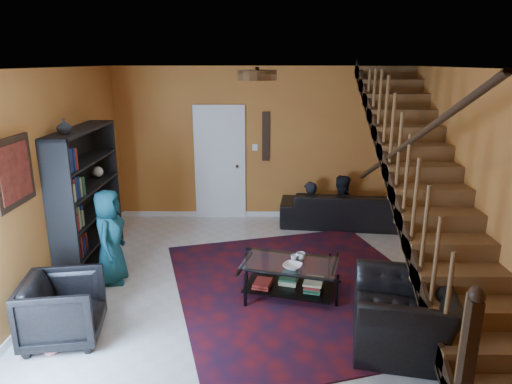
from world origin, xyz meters
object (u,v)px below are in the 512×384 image
armchair_left (63,309)px  coffee_table (290,276)px  sofa (340,208)px  bookshelf (88,201)px  armchair_right (402,315)px

armchair_left → coffee_table: size_ratio=0.60×
coffee_table → sofa: bearing=67.4°
bookshelf → armchair_right: bookshelf is taller
bookshelf → armchair_left: (0.35, -1.88, -0.61)m
sofa → coffee_table: (-1.09, -2.61, -0.06)m
armchair_left → armchair_right: bearing=-100.5°
armchair_right → coffee_table: bearing=-123.5°
armchair_left → coffee_table: armchair_left is taller
bookshelf → sofa: bearing=23.5°
bookshelf → coffee_table: 3.04m
sofa → armchair_left: (-3.55, -3.58, 0.04)m
armchair_right → coffee_table: 1.54m
sofa → armchair_right: armchair_right is taller
armchair_left → armchair_right: size_ratio=0.72×
bookshelf → armchair_right: bearing=-27.0°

